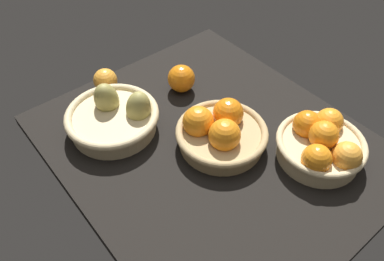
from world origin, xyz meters
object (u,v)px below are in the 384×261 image
at_px(basket_far_right, 321,144).
at_px(basket_center, 220,132).
at_px(basket_near_left_pears, 114,117).
at_px(loose_orange_front_gap, 181,79).
at_px(loose_orange_back_gap, 105,80).

bearing_deg(basket_far_right, basket_center, -140.42).
relative_size(basket_far_right, basket_near_left_pears, 0.89).
relative_size(loose_orange_front_gap, loose_orange_back_gap, 1.15).
bearing_deg(basket_center, basket_near_left_pears, -140.87).
xyz_separation_m(basket_far_right, loose_orange_front_gap, (-0.42, -0.10, -0.00)).
height_order(basket_far_right, loose_orange_front_gap, basket_far_right).
bearing_deg(basket_near_left_pears, loose_orange_back_gap, 158.00).
bearing_deg(loose_orange_front_gap, basket_near_left_pears, -86.72).
distance_m(basket_far_right, loose_orange_back_gap, 0.63).
bearing_deg(basket_center, loose_orange_front_gap, 165.97).
xyz_separation_m(basket_center, basket_near_left_pears, (-0.22, -0.18, -0.00)).
bearing_deg(basket_far_right, loose_orange_back_gap, -154.07).
distance_m(loose_orange_front_gap, loose_orange_back_gap, 0.22).
height_order(basket_far_right, loose_orange_back_gap, basket_far_right).
bearing_deg(loose_orange_back_gap, loose_orange_front_gap, 51.03).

